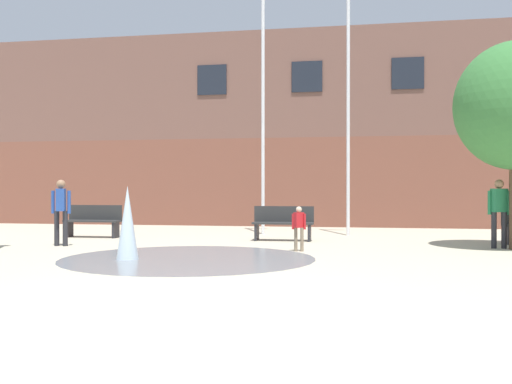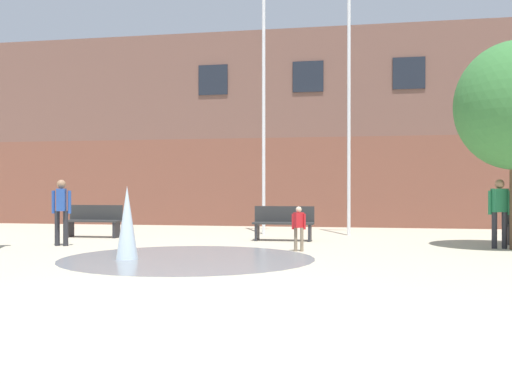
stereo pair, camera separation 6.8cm
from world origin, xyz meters
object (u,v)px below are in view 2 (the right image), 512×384
at_px(child_running, 299,225).
at_px(flagpole_right, 350,91).
at_px(adult_watching, 61,207).
at_px(flagpole_left, 265,87).
at_px(park_bench_under_right_flagpole, 284,223).
at_px(park_bench_under_left_flagpole, 94,220).
at_px(teen_by_trashcan, 500,208).

bearing_deg(child_running, flagpole_right, 36.85).
xyz_separation_m(adult_watching, flagpole_left, (4.17, 4.51, 3.51)).
bearing_deg(park_bench_under_right_flagpole, park_bench_under_left_flagpole, 179.04).
bearing_deg(adult_watching, park_bench_under_right_flagpole, 94.26).
relative_size(flagpole_left, flagpole_right, 1.05).
bearing_deg(flagpole_right, child_running, -101.56).
height_order(park_bench_under_left_flagpole, flagpole_left, flagpole_left).
relative_size(park_bench_under_right_flagpole, adult_watching, 1.01).
xyz_separation_m(park_bench_under_left_flagpole, park_bench_under_right_flagpole, (5.42, -0.09, 0.00)).
bearing_deg(park_bench_under_right_flagpole, teen_by_trashcan, -12.20).
height_order(adult_watching, flagpole_left, flagpole_left).
distance_m(park_bench_under_left_flagpole, teen_by_trashcan, 10.66).
distance_m(teen_by_trashcan, flagpole_right, 5.80).
relative_size(teen_by_trashcan, adult_watching, 1.00).
bearing_deg(park_bench_under_left_flagpole, adult_watching, -81.58).
relative_size(park_bench_under_left_flagpole, flagpole_left, 0.19).
xyz_separation_m(park_bench_under_right_flagpole, child_running, (0.70, -2.57, 0.10)).
relative_size(park_bench_under_right_flagpole, flagpole_right, 0.20).
relative_size(child_running, flagpole_left, 0.12).
distance_m(adult_watching, flagpole_left, 7.08).
height_order(child_running, teen_by_trashcan, teen_by_trashcan).
distance_m(park_bench_under_left_flagpole, park_bench_under_right_flagpole, 5.42).
bearing_deg(flagpole_right, teen_by_trashcan, -42.71).
xyz_separation_m(park_bench_under_right_flagpole, teen_by_trashcan, (5.16, -1.12, 0.45)).
height_order(park_bench_under_right_flagpole, teen_by_trashcan, teen_by_trashcan).
bearing_deg(child_running, park_bench_under_left_flagpole, 114.89).
bearing_deg(park_bench_under_left_flagpole, park_bench_under_right_flagpole, -0.96).
bearing_deg(adult_watching, flagpole_left, 116.14).
xyz_separation_m(child_running, adult_watching, (-5.75, 0.18, 0.35)).
xyz_separation_m(teen_by_trashcan, flagpole_left, (-6.04, 3.23, 3.51)).
bearing_deg(teen_by_trashcan, adult_watching, -17.12).
bearing_deg(adult_watching, teen_by_trashcan, 76.03).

